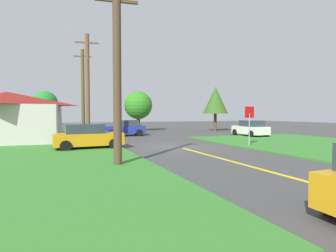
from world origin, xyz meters
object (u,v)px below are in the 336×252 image
(car_approaching_junction, at_px, (125,128))
(barn, at_px, (7,117))
(car_on_crossroad, at_px, (250,128))
(pine_tree_center, at_px, (45,103))
(parked_car_near_building, at_px, (87,137))
(stop_sign, at_px, (249,118))
(oak_tree_right, at_px, (215,100))
(utility_pole_far, at_px, (83,92))
(utility_pole_mid, at_px, (88,87))
(oak_tree_left, at_px, (138,105))
(utility_pole_near, at_px, (117,75))

(car_approaching_junction, bearing_deg, barn, 20.73)
(car_on_crossroad, height_order, car_approaching_junction, same)
(pine_tree_center, bearing_deg, parked_car_near_building, -79.78)
(barn, bearing_deg, pine_tree_center, 77.07)
(stop_sign, bearing_deg, oak_tree_right, -117.79)
(barn, bearing_deg, car_approaching_junction, 15.72)
(car_approaching_junction, relative_size, utility_pole_far, 0.48)
(utility_pole_mid, bearing_deg, car_on_crossroad, -3.00)
(stop_sign, distance_m, car_on_crossroad, 9.10)
(car_on_crossroad, bearing_deg, oak_tree_right, -8.02)
(oak_tree_left, height_order, pine_tree_center, oak_tree_left)
(oak_tree_left, bearing_deg, utility_pole_near, -108.06)
(car_on_crossroad, relative_size, utility_pole_mid, 0.46)
(car_approaching_junction, xyz_separation_m, pine_tree_center, (-7.78, 7.49, 2.74))
(utility_pole_near, xyz_separation_m, utility_pole_mid, (-0.09, 11.30, 0.55))
(parked_car_near_building, xyz_separation_m, barn, (-5.46, 6.79, 1.21))
(oak_tree_left, distance_m, oak_tree_right, 10.33)
(pine_tree_center, xyz_separation_m, barn, (-2.38, -10.35, -1.53))
(car_on_crossroad, distance_m, utility_pole_far, 17.85)
(stop_sign, distance_m, barn, 18.63)
(utility_pole_near, relative_size, oak_tree_right, 1.28)
(car_approaching_junction, xyz_separation_m, parked_car_near_building, (-4.69, -9.65, 0.00))
(utility_pole_mid, height_order, oak_tree_right, utility_pole_mid)
(car_on_crossroad, xyz_separation_m, utility_pole_near, (-15.61, -10.47, 3.08))
(oak_tree_left, height_order, oak_tree_right, oak_tree_right)
(stop_sign, bearing_deg, utility_pole_far, -60.42)
(utility_pole_near, bearing_deg, stop_sign, 19.79)
(car_on_crossroad, relative_size, pine_tree_center, 0.81)
(pine_tree_center, bearing_deg, car_approaching_junction, -43.92)
(car_on_crossroad, relative_size, barn, 0.50)
(oak_tree_left, height_order, barn, oak_tree_left)
(utility_pole_far, distance_m, oak_tree_left, 8.98)
(parked_car_near_building, relative_size, utility_pole_near, 0.57)
(oak_tree_left, bearing_deg, pine_tree_center, 179.33)
(car_approaching_junction, distance_m, utility_pole_near, 16.86)
(car_on_crossroad, distance_m, oak_tree_right, 9.83)
(car_approaching_junction, relative_size, parked_car_near_building, 1.00)
(parked_car_near_building, bearing_deg, utility_pole_mid, 80.96)
(utility_pole_mid, distance_m, barn, 6.74)
(utility_pole_mid, distance_m, utility_pole_far, 7.30)
(utility_pole_far, distance_m, oak_tree_right, 17.08)
(parked_car_near_building, height_order, utility_pole_mid, utility_pole_mid)
(pine_tree_center, bearing_deg, oak_tree_left, -0.67)
(car_approaching_junction, distance_m, pine_tree_center, 11.14)
(stop_sign, distance_m, car_approaching_junction, 13.84)
(car_approaching_junction, bearing_deg, utility_pole_far, -27.88)
(utility_pole_far, bearing_deg, car_on_crossroad, -27.75)
(utility_pole_near, relative_size, pine_tree_center, 1.53)
(utility_pole_near, relative_size, barn, 0.93)
(car_on_crossroad, distance_m, utility_pole_mid, 16.13)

